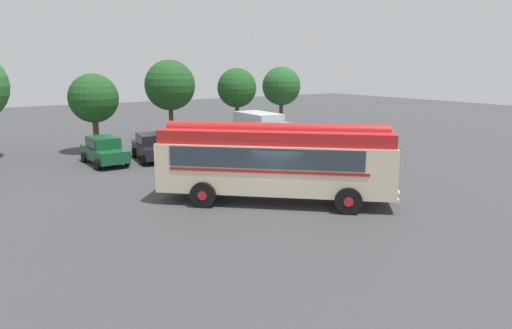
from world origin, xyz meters
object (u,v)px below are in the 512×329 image
(car_near_left, at_px, (104,150))
(car_mid_left, at_px, (152,147))
(car_mid_right, at_px, (192,143))
(box_van, at_px, (264,129))
(vintage_bus, at_px, (276,159))
(car_far_right, at_px, (229,140))

(car_near_left, bearing_deg, car_mid_left, -7.60)
(car_mid_right, bearing_deg, box_van, -3.45)
(car_mid_left, bearing_deg, vintage_bus, -84.73)
(box_van, bearing_deg, vintage_bus, -122.64)
(vintage_bus, bearing_deg, car_mid_left, 95.27)
(box_van, bearing_deg, car_near_left, 176.45)
(car_near_left, height_order, car_far_right, same)
(car_far_right, bearing_deg, car_mid_left, 176.84)
(vintage_bus, bearing_deg, car_mid_right, 81.67)
(car_mid_right, bearing_deg, car_far_right, -6.90)
(car_far_right, bearing_deg, car_near_left, 175.31)
(vintage_bus, bearing_deg, box_van, 57.36)
(car_mid_right, distance_m, box_van, 5.64)
(vintage_bus, relative_size, car_mid_right, 2.11)
(car_near_left, height_order, box_van, box_van)
(car_mid_left, xyz_separation_m, box_van, (8.41, -0.32, 0.52))
(car_mid_right, bearing_deg, vintage_bus, -98.33)
(car_far_right, bearing_deg, box_van, -0.27)
(car_near_left, bearing_deg, car_mid_right, -3.64)
(box_van, bearing_deg, car_mid_right, 176.55)
(vintage_bus, distance_m, car_near_left, 12.81)
(car_mid_left, xyz_separation_m, car_mid_right, (2.81, 0.02, 0.00))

